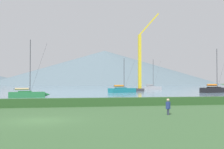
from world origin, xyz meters
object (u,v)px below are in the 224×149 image
Objects in this scene: person_seated_viewer at (168,106)px; dock_crane at (140,65)px; sailboat_slip_2 at (27,94)px; sailboat_slip_1 at (122,90)px; sailboat_slip_7 at (216,90)px; sailboat_slip_6 at (152,88)px.

dock_crane is at bearing 87.82° from person_seated_viewer.
sailboat_slip_2 is 0.43× the size of dock_crane.
sailboat_slip_1 reaches higher than person_seated_viewer.
person_seated_viewer is (-30.43, -45.13, -0.05)m from sailboat_slip_7.
dock_crane reaches higher than sailboat_slip_1.
sailboat_slip_7 reaches higher than sailboat_slip_1.
sailboat_slip_7 reaches higher than sailboat_slip_2.
dock_crane is at bearing -131.05° from sailboat_slip_6.
sailboat_slip_1 is 50.49m from person_seated_viewer.
sailboat_slip_6 is (17.38, 28.47, -0.00)m from sailboat_slip_1.
sailboat_slip_1 is 0.38× the size of dock_crane.
sailboat_slip_2 is 41.25m from dock_crane.
sailboat_slip_6 is (38.34, 48.48, 0.07)m from sailboat_slip_2.
sailboat_slip_7 is 21.44m from dock_crane.
sailboat_slip_1 is 22.77m from sailboat_slip_7.
sailboat_slip_2 is 0.92× the size of sailboat_slip_6.
sailboat_slip_2 is 61.80m from sailboat_slip_6.
sailboat_slip_2 is at bearing -134.11° from dock_crane.
dock_crane reaches higher than sailboat_slip_7.
sailboat_slip_7 is at bearing -32.75° from sailboat_slip_1.
dock_crane is at bearing 120.95° from sailboat_slip_7.
sailboat_slip_6 is at bearing 46.40° from sailboat_slip_2.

